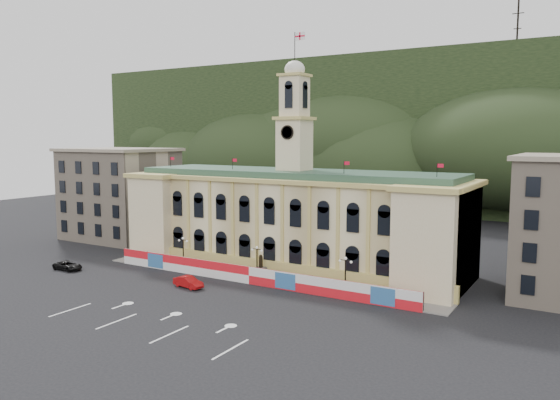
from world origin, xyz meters
The scene contains 13 objects.
ground centered at (0.00, 0.00, 0.00)m, with size 260.00×260.00×0.00m, color black.
lane_markings centered at (0.00, -5.00, 0.00)m, with size 26.00×10.00×0.02m, color white, non-canonical shape.
hill_ridge centered at (0.03, 121.99, 19.48)m, with size 230.00×80.00×64.00m.
city_hall centered at (0.00, 27.63, 7.85)m, with size 56.20×17.60×37.10m.
side_building_left centered at (-43.00, 30.93, 9.33)m, with size 21.00×17.00×18.60m.
hoarding_fence centered at (0.06, 15.07, 1.25)m, with size 50.00×0.44×2.50m.
pavement centered at (0.00, 17.75, 0.08)m, with size 56.00×5.50×0.16m, color slate.
statue centered at (0.00, 18.00, 1.19)m, with size 1.40×1.40×3.72m.
lamp_left centered at (-14.00, 17.00, 3.07)m, with size 1.96×0.44×5.15m.
lamp_center centered at (0.00, 17.00, 3.07)m, with size 1.96×0.44×5.15m.
lamp_right centered at (14.00, 17.00, 3.07)m, with size 1.96×0.44×5.15m.
red_sedan centered at (-6.26, 9.07, 0.78)m, with size 4.96×2.37×1.57m, color #9F0B0D.
black_suv centered at (-29.23, 7.06, 0.70)m, with size 5.04×2.34×1.40m, color black.
Camera 1 is at (42.84, -47.95, 20.87)m, focal length 35.00 mm.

